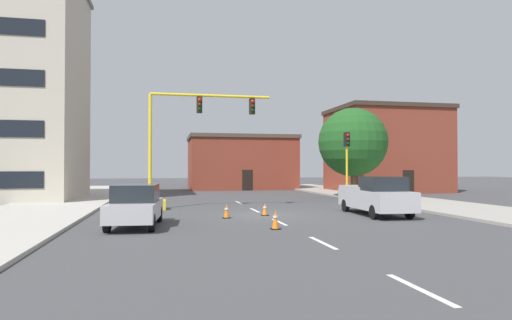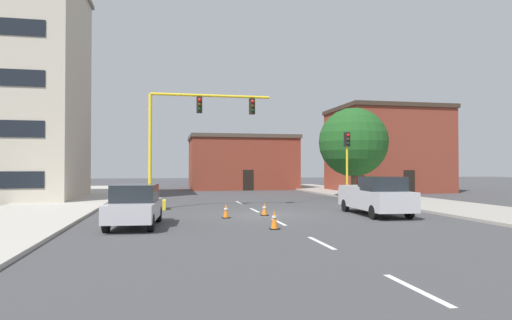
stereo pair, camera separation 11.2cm
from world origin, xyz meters
The scene contains 18 objects.
ground_plane centered at (0.00, 0.00, 0.00)m, with size 160.00×160.00×0.00m, color #424244.
sidewalk_left centered at (-11.77, 8.00, 0.07)m, with size 6.00×56.00×0.14m, color #B2ADA3.
sidewalk_right centered at (11.77, 8.00, 0.07)m, with size 6.00×56.00×0.14m, color #9E998E.
lane_stripe_seg_0 centered at (0.00, -14.00, 0.00)m, with size 0.16×2.40×0.01m, color silver.
lane_stripe_seg_1 centered at (0.00, -8.50, 0.00)m, with size 0.16×2.40×0.01m, color silver.
lane_stripe_seg_2 centered at (0.00, -3.00, 0.00)m, with size 0.16×2.40×0.01m, color silver.
lane_stripe_seg_3 centered at (0.00, 2.50, 0.00)m, with size 0.16×2.40×0.01m, color silver.
lane_stripe_seg_4 centered at (0.00, 8.00, 0.00)m, with size 0.16×2.40×0.01m, color silver.
building_brick_center centered at (3.52, 27.84, 3.04)m, with size 11.99×8.75×6.06m.
building_row_right centered at (17.03, 18.92, 4.27)m, with size 10.69×8.61×8.52m.
traffic_signal_gantry centered at (-4.91, 4.11, 2.18)m, with size 8.01×1.20×6.83m.
traffic_light_pole_right centered at (6.89, 5.38, 3.53)m, with size 0.32×0.47×4.80m.
tree_right_mid centered at (9.56, 10.36, 4.46)m, with size 5.45×5.45×7.19m.
pickup_truck_silver centered at (5.60, -1.21, 0.97)m, with size 2.22×5.48×1.99m.
sedan_silver_near_left centered at (-6.20, -3.27, 0.89)m, with size 2.19×4.63×1.74m.
traffic_cone_roadside_a centered at (-0.74, -5.20, 0.38)m, with size 0.36×0.36×0.78m.
traffic_cone_roadside_b centered at (-2.11, -1.02, 0.34)m, with size 0.36×0.36×0.70m.
traffic_cone_roadside_c centered at (-0.04, -0.27, 0.31)m, with size 0.36×0.36×0.64m.
Camera 2 is at (-4.90, -21.98, 2.44)m, focal length 30.65 mm.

